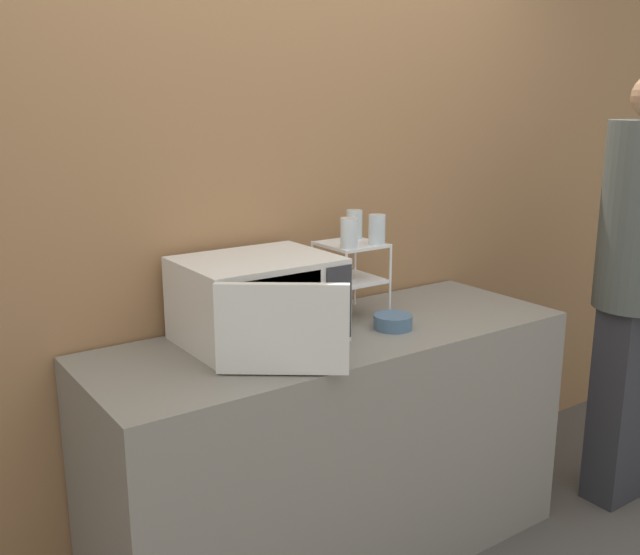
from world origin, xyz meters
name	(u,v)px	position (x,y,z in m)	size (l,w,h in m)	color
wall_back	(281,214)	(0.00, 0.68, 1.30)	(8.00, 0.06, 2.60)	#9E7047
counter	(334,448)	(0.00, 0.32, 0.46)	(1.81, 0.64, 0.91)	gray
microwave	(259,301)	(-0.27, 0.40, 1.06)	(0.54, 0.67, 0.29)	silver
dish_rack	(351,264)	(0.18, 0.46, 1.12)	(0.22, 0.23, 0.29)	white
glass_front_left	(349,233)	(0.11, 0.39, 1.26)	(0.06, 0.06, 0.11)	silver
glass_back_right	(354,224)	(0.24, 0.53, 1.26)	(0.06, 0.06, 0.11)	silver
glass_front_right	(377,229)	(0.24, 0.39, 1.26)	(0.06, 0.06, 0.11)	silver
bowl	(393,322)	(0.21, 0.24, 0.94)	(0.14, 0.14, 0.05)	slate
person	(636,270)	(1.28, -0.05, 1.04)	(0.33, 0.33, 1.84)	#2D2D33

